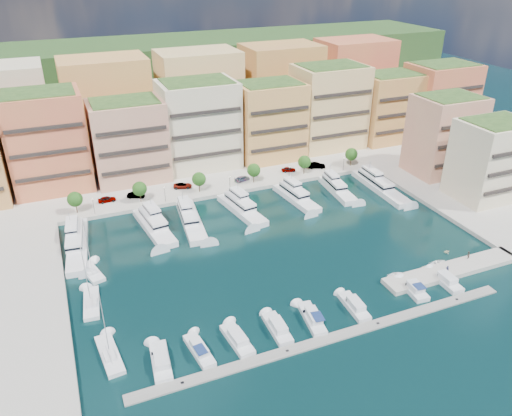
% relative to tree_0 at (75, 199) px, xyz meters
% --- Properties ---
extents(ground, '(400.00, 400.00, 0.00)m').
position_rel_tree_0_xyz_m(ground, '(40.00, -33.50, -4.74)').
color(ground, black).
rests_on(ground, ground).
extents(north_quay, '(220.00, 64.00, 2.00)m').
position_rel_tree_0_xyz_m(north_quay, '(40.00, 28.50, -4.74)').
color(north_quay, '#9E998E').
rests_on(north_quay, ground).
extents(east_quay, '(34.00, 76.00, 2.00)m').
position_rel_tree_0_xyz_m(east_quay, '(102.00, -41.50, -4.74)').
color(east_quay, '#9E998E').
rests_on(east_quay, ground).
extents(hillside, '(240.00, 40.00, 58.00)m').
position_rel_tree_0_xyz_m(hillside, '(40.00, 76.50, -4.74)').
color(hillside, '#1E3C18').
rests_on(hillside, ground).
extents(south_pontoon, '(72.00, 2.20, 0.35)m').
position_rel_tree_0_xyz_m(south_pontoon, '(37.00, -63.50, -4.74)').
color(south_pontoon, gray).
rests_on(south_pontoon, ground).
extents(finger_pier, '(32.00, 5.00, 2.00)m').
position_rel_tree_0_xyz_m(finger_pier, '(70.00, -55.50, -4.74)').
color(finger_pier, '#9E998E').
rests_on(finger_pier, ground).
extents(apartment_1, '(20.00, 16.50, 26.80)m').
position_rel_tree_0_xyz_m(apartment_1, '(-4.00, 18.49, 9.57)').
color(apartment_1, '#C87642').
rests_on(apartment_1, north_quay).
extents(apartment_2, '(20.00, 15.50, 22.80)m').
position_rel_tree_0_xyz_m(apartment_2, '(17.00, 16.49, 7.57)').
color(apartment_2, tan).
rests_on(apartment_2, north_quay).
extents(apartment_3, '(22.00, 16.50, 25.80)m').
position_rel_tree_0_xyz_m(apartment_3, '(38.00, 18.49, 9.07)').
color(apartment_3, beige).
rests_on(apartment_3, north_quay).
extents(apartment_4, '(20.00, 15.50, 23.80)m').
position_rel_tree_0_xyz_m(apartment_4, '(60.00, 16.49, 8.07)').
color(apartment_4, tan).
rests_on(apartment_4, north_quay).
extents(apartment_5, '(22.00, 16.50, 26.80)m').
position_rel_tree_0_xyz_m(apartment_5, '(82.00, 18.49, 9.57)').
color(apartment_5, '#D6B771').
rests_on(apartment_5, north_quay).
extents(apartment_6, '(20.00, 15.50, 22.80)m').
position_rel_tree_0_xyz_m(apartment_6, '(104.00, 16.49, 7.57)').
color(apartment_6, '#BE7A45').
rests_on(apartment_6, north_quay).
extents(apartment_7, '(22.00, 16.50, 24.80)m').
position_rel_tree_0_xyz_m(apartment_7, '(124.00, 14.49, 8.57)').
color(apartment_7, '#C87642').
rests_on(apartment_7, north_quay).
extents(apartment_east_a, '(18.00, 14.50, 22.80)m').
position_rel_tree_0_xyz_m(apartment_east_a, '(102.00, -13.51, 7.57)').
color(apartment_east_a, tan).
rests_on(apartment_east_a, east_quay).
extents(apartment_east_b, '(18.00, 14.50, 20.80)m').
position_rel_tree_0_xyz_m(apartment_east_b, '(102.00, -31.51, 6.57)').
color(apartment_east_b, beige).
rests_on(apartment_east_b, east_quay).
extents(backblock_0, '(26.00, 18.00, 30.00)m').
position_rel_tree_0_xyz_m(backblock_0, '(-15.00, 40.50, 11.26)').
color(backblock_0, beige).
rests_on(backblock_0, north_quay).
extents(backblock_1, '(26.00, 18.00, 30.00)m').
position_rel_tree_0_xyz_m(backblock_1, '(15.00, 40.50, 11.26)').
color(backblock_1, tan).
rests_on(backblock_1, north_quay).
extents(backblock_2, '(26.00, 18.00, 30.00)m').
position_rel_tree_0_xyz_m(backblock_2, '(45.00, 40.50, 11.26)').
color(backblock_2, '#D6B771').
rests_on(backblock_2, north_quay).
extents(backblock_3, '(26.00, 18.00, 30.00)m').
position_rel_tree_0_xyz_m(backblock_3, '(75.00, 40.50, 11.26)').
color(backblock_3, '#BE7A45').
rests_on(backblock_3, north_quay).
extents(backblock_4, '(26.00, 18.00, 30.00)m').
position_rel_tree_0_xyz_m(backblock_4, '(105.00, 40.50, 11.26)').
color(backblock_4, '#C87642').
rests_on(backblock_4, north_quay).
extents(tree_0, '(3.80, 3.80, 5.65)m').
position_rel_tree_0_xyz_m(tree_0, '(0.00, 0.00, 0.00)').
color(tree_0, '#473323').
rests_on(tree_0, north_quay).
extents(tree_1, '(3.80, 3.80, 5.65)m').
position_rel_tree_0_xyz_m(tree_1, '(16.00, 0.00, 0.00)').
color(tree_1, '#473323').
rests_on(tree_1, north_quay).
extents(tree_2, '(3.80, 3.80, 5.65)m').
position_rel_tree_0_xyz_m(tree_2, '(32.00, 0.00, 0.00)').
color(tree_2, '#473323').
rests_on(tree_2, north_quay).
extents(tree_3, '(3.80, 3.80, 5.65)m').
position_rel_tree_0_xyz_m(tree_3, '(48.00, 0.00, 0.00)').
color(tree_3, '#473323').
rests_on(tree_3, north_quay).
extents(tree_4, '(3.80, 3.80, 5.65)m').
position_rel_tree_0_xyz_m(tree_4, '(64.00, 0.00, 0.00)').
color(tree_4, '#473323').
rests_on(tree_4, north_quay).
extents(tree_5, '(3.80, 3.80, 5.65)m').
position_rel_tree_0_xyz_m(tree_5, '(80.00, 0.00, 0.00)').
color(tree_5, '#473323').
rests_on(tree_5, north_quay).
extents(lamppost_0, '(0.30, 0.30, 4.20)m').
position_rel_tree_0_xyz_m(lamppost_0, '(4.00, -2.30, -0.92)').
color(lamppost_0, black).
rests_on(lamppost_0, north_quay).
extents(lamppost_1, '(0.30, 0.30, 4.20)m').
position_rel_tree_0_xyz_m(lamppost_1, '(22.00, -2.30, -0.92)').
color(lamppost_1, black).
rests_on(lamppost_1, north_quay).
extents(lamppost_2, '(0.30, 0.30, 4.20)m').
position_rel_tree_0_xyz_m(lamppost_2, '(40.00, -2.30, -0.92)').
color(lamppost_2, black).
rests_on(lamppost_2, north_quay).
extents(lamppost_3, '(0.30, 0.30, 4.20)m').
position_rel_tree_0_xyz_m(lamppost_3, '(58.00, -2.30, -0.92)').
color(lamppost_3, black).
rests_on(lamppost_3, north_quay).
extents(lamppost_4, '(0.30, 0.30, 4.20)m').
position_rel_tree_0_xyz_m(lamppost_4, '(76.00, -2.30, -0.92)').
color(lamppost_4, black).
rests_on(lamppost_4, north_quay).
extents(yacht_0, '(6.66, 23.56, 7.30)m').
position_rel_tree_0_xyz_m(yacht_0, '(-1.38, -15.15, -3.53)').
color(yacht_0, white).
rests_on(yacht_0, ground).
extents(yacht_1, '(7.00, 20.44, 7.30)m').
position_rel_tree_0_xyz_m(yacht_1, '(16.34, -13.72, -3.65)').
color(yacht_1, white).
rests_on(yacht_1, ground).
extents(yacht_2, '(6.46, 21.45, 7.30)m').
position_rel_tree_0_xyz_m(yacht_2, '(25.32, -14.17, -3.53)').
color(yacht_2, white).
rests_on(yacht_2, ground).
extents(yacht_3, '(7.27, 19.59, 7.30)m').
position_rel_tree_0_xyz_m(yacht_3, '(38.93, -13.27, -3.53)').
color(yacht_3, white).
rests_on(yacht_3, ground).
extents(yacht_4, '(6.13, 18.31, 7.30)m').
position_rel_tree_0_xyz_m(yacht_4, '(54.78, -12.77, -3.65)').
color(yacht_4, white).
rests_on(yacht_4, ground).
extents(yacht_5, '(5.53, 17.51, 7.30)m').
position_rel_tree_0_xyz_m(yacht_5, '(67.70, -12.39, -3.53)').
color(yacht_5, white).
rests_on(yacht_5, ground).
extents(yacht_6, '(5.25, 24.02, 7.30)m').
position_rel_tree_0_xyz_m(yacht_6, '(79.51, -15.44, -3.53)').
color(yacht_6, white).
rests_on(yacht_6, ground).
extents(cruiser_0, '(3.69, 9.24, 2.55)m').
position_rel_tree_0_xyz_m(cruiser_0, '(7.89, -58.10, -4.20)').
color(cruiser_0, silver).
rests_on(cruiser_0, ground).
extents(cruiser_1, '(3.44, 8.76, 2.66)m').
position_rel_tree_0_xyz_m(cruiser_1, '(14.39, -58.11, -4.17)').
color(cruiser_1, silver).
rests_on(cruiser_1, ground).
extents(cruiser_2, '(3.61, 8.82, 2.55)m').
position_rel_tree_0_xyz_m(cruiser_2, '(21.15, -58.09, -4.20)').
color(cruiser_2, silver).
rests_on(cruiser_2, ground).
extents(cruiser_3, '(2.94, 8.43, 2.55)m').
position_rel_tree_0_xyz_m(cruiser_3, '(28.68, -58.09, -4.20)').
color(cruiser_3, silver).
rests_on(cruiser_3, ground).
extents(cruiser_4, '(3.80, 9.37, 2.66)m').
position_rel_tree_0_xyz_m(cruiser_4, '(35.59, -58.12, -4.17)').
color(cruiser_4, silver).
rests_on(cruiser_4, ground).
extents(cruiser_5, '(3.11, 8.60, 2.55)m').
position_rel_tree_0_xyz_m(cruiser_5, '(44.49, -58.09, -4.20)').
color(cruiser_5, silver).
rests_on(cruiser_5, ground).
extents(cruiser_7, '(3.55, 7.47, 2.66)m').
position_rel_tree_0_xyz_m(cruiser_7, '(58.12, -58.10, -4.17)').
color(cruiser_7, silver).
rests_on(cruiser_7, ground).
extents(cruiser_8, '(3.07, 8.28, 2.55)m').
position_rel_tree_0_xyz_m(cruiser_8, '(65.95, -58.09, -4.20)').
color(cruiser_8, silver).
rests_on(cruiser_8, ground).
extents(sailboat_2, '(4.80, 8.66, 13.20)m').
position_rel_tree_0_xyz_m(sailboat_2, '(0.41, -27.63, -4.43)').
color(sailboat_2, white).
rests_on(sailboat_2, ground).
extents(sailboat_1, '(3.78, 10.02, 13.20)m').
position_rel_tree_0_xyz_m(sailboat_1, '(-0.80, -38.05, -4.44)').
color(sailboat_1, white).
rests_on(sailboat_1, ground).
extents(sailboat_0, '(3.78, 10.35, 13.20)m').
position_rel_tree_0_xyz_m(sailboat_0, '(0.46, -53.22, -4.44)').
color(sailboat_0, white).
rests_on(sailboat_0, ground).
extents(tender_0, '(3.83, 2.91, 0.75)m').
position_rel_tree_0_xyz_m(tender_0, '(57.96, -52.50, -4.37)').
color(tender_0, white).
rests_on(tender_0, ground).
extents(tender_1, '(2.01, 1.86, 0.88)m').
position_rel_tree_0_xyz_m(tender_1, '(65.53, -52.50, -4.30)').
color(tender_1, beige).
rests_on(tender_1, ground).
extents(tender_3, '(1.60, 1.43, 0.76)m').
position_rel_tree_0_xyz_m(tender_3, '(74.03, -49.31, -4.36)').
color(tender_3, beige).
rests_on(tender_3, ground).
extents(tender_2, '(4.29, 3.30, 0.82)m').
position_rel_tree_0_xyz_m(tender_2, '(69.05, -52.38, -4.33)').
color(tender_2, white).
rests_on(tender_2, ground).
extents(car_0, '(4.60, 1.92, 1.56)m').
position_rel_tree_0_xyz_m(car_0, '(7.78, 3.33, -2.96)').
color(car_0, gray).
rests_on(car_0, north_quay).
extents(car_1, '(4.87, 3.30, 1.52)m').
position_rel_tree_0_xyz_m(car_1, '(15.25, 2.90, -2.98)').
color(car_1, gray).
rests_on(car_1, north_quay).
extents(car_2, '(5.59, 3.73, 1.43)m').
position_rel_tree_0_xyz_m(car_2, '(28.39, 4.12, -3.03)').
color(car_2, gray).
rests_on(car_2, north_quay).
extents(car_3, '(5.24, 3.45, 1.41)m').
position_rel_tree_0_xyz_m(car_3, '(45.33, 2.22, -3.04)').
color(car_3, gray).
rests_on(car_3, north_quay).
extents(car_4, '(4.45, 2.58, 1.42)m').
position_rel_tree_0_xyz_m(car_4, '(60.54, 3.22, -3.03)').
color(car_4, gray).
rests_on(car_4, north_quay).
extents(car_5, '(5.50, 3.65, 1.71)m').
position_rel_tree_0_xyz_m(car_5, '(69.53, 2.37, -2.89)').
color(car_5, gray).
rests_on(car_5, north_quay).
extents(person_0, '(0.76, 0.82, 1.87)m').
position_rel_tree_0_xyz_m(person_0, '(67.34, -56.68, -2.81)').
color(person_0, '#222345').
rests_on(person_0, finger_pier).
extents(person_1, '(0.99, 0.88, 1.71)m').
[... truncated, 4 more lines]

